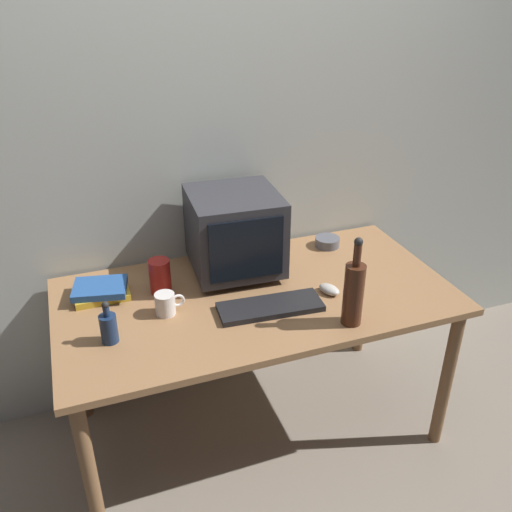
{
  "coord_description": "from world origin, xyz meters",
  "views": [
    {
      "loc": [
        -0.67,
        -1.83,
        1.99
      ],
      "look_at": [
        0.0,
        0.0,
        0.94
      ],
      "focal_mm": 38.22,
      "sensor_mm": 36.0,
      "label": 1
    }
  ],
  "objects_px": {
    "crt_monitor": "(235,232)",
    "mug": "(166,304)",
    "bottle_tall": "(354,292)",
    "book_stack": "(101,291)",
    "cd_spindle": "(327,242)",
    "metal_canister": "(160,276)",
    "keyboard": "(270,307)",
    "bottle_short": "(109,327)",
    "computer_mouse": "(329,289)"
  },
  "relations": [
    {
      "from": "mug",
      "to": "metal_canister",
      "type": "bearing_deg",
      "value": 85.87
    },
    {
      "from": "bottle_tall",
      "to": "book_stack",
      "type": "distance_m",
      "value": 1.03
    },
    {
      "from": "bottle_short",
      "to": "mug",
      "type": "bearing_deg",
      "value": 25.03
    },
    {
      "from": "crt_monitor",
      "to": "bottle_short",
      "type": "relative_size",
      "value": 2.37
    },
    {
      "from": "bottle_tall",
      "to": "mug",
      "type": "distance_m",
      "value": 0.73
    },
    {
      "from": "bottle_short",
      "to": "cd_spindle",
      "type": "xyz_separation_m",
      "value": [
        1.1,
        0.42,
        -0.04
      ]
    },
    {
      "from": "crt_monitor",
      "to": "mug",
      "type": "bearing_deg",
      "value": -147.29
    },
    {
      "from": "bottle_tall",
      "to": "book_stack",
      "type": "xyz_separation_m",
      "value": [
        -0.89,
        0.52,
        -0.11
      ]
    },
    {
      "from": "mug",
      "to": "book_stack",
      "type": "bearing_deg",
      "value": 137.12
    },
    {
      "from": "keyboard",
      "to": "bottle_short",
      "type": "xyz_separation_m",
      "value": [
        -0.63,
        0.01,
        0.05
      ]
    },
    {
      "from": "crt_monitor",
      "to": "cd_spindle",
      "type": "distance_m",
      "value": 0.53
    },
    {
      "from": "computer_mouse",
      "to": "metal_canister",
      "type": "relative_size",
      "value": 0.67
    },
    {
      "from": "bottle_tall",
      "to": "book_stack",
      "type": "height_order",
      "value": "bottle_tall"
    },
    {
      "from": "crt_monitor",
      "to": "book_stack",
      "type": "height_order",
      "value": "crt_monitor"
    },
    {
      "from": "crt_monitor",
      "to": "computer_mouse",
      "type": "distance_m",
      "value": 0.48
    },
    {
      "from": "crt_monitor",
      "to": "metal_canister",
      "type": "xyz_separation_m",
      "value": [
        -0.35,
        -0.07,
        -0.12
      ]
    },
    {
      "from": "crt_monitor",
      "to": "cd_spindle",
      "type": "height_order",
      "value": "crt_monitor"
    },
    {
      "from": "keyboard",
      "to": "book_stack",
      "type": "height_order",
      "value": "book_stack"
    },
    {
      "from": "keyboard",
      "to": "bottle_short",
      "type": "distance_m",
      "value": 0.63
    },
    {
      "from": "bottle_short",
      "to": "cd_spindle",
      "type": "relative_size",
      "value": 1.43
    },
    {
      "from": "crt_monitor",
      "to": "book_stack",
      "type": "distance_m",
      "value": 0.62
    },
    {
      "from": "metal_canister",
      "to": "crt_monitor",
      "type": "bearing_deg",
      "value": 10.58
    },
    {
      "from": "computer_mouse",
      "to": "mug",
      "type": "distance_m",
      "value": 0.68
    },
    {
      "from": "computer_mouse",
      "to": "bottle_tall",
      "type": "xyz_separation_m",
      "value": [
        -0.02,
        -0.22,
        0.12
      ]
    },
    {
      "from": "computer_mouse",
      "to": "bottle_short",
      "type": "bearing_deg",
      "value": 159.08
    },
    {
      "from": "book_stack",
      "to": "cd_spindle",
      "type": "xyz_separation_m",
      "value": [
        1.09,
        0.1,
        -0.01
      ]
    },
    {
      "from": "crt_monitor",
      "to": "metal_canister",
      "type": "distance_m",
      "value": 0.38
    },
    {
      "from": "keyboard",
      "to": "mug",
      "type": "height_order",
      "value": "mug"
    },
    {
      "from": "bottle_short",
      "to": "crt_monitor",
      "type": "bearing_deg",
      "value": 29.86
    },
    {
      "from": "book_stack",
      "to": "mug",
      "type": "height_order",
      "value": "mug"
    },
    {
      "from": "keyboard",
      "to": "metal_canister",
      "type": "bearing_deg",
      "value": 148.06
    },
    {
      "from": "mug",
      "to": "cd_spindle",
      "type": "xyz_separation_m",
      "value": [
        0.86,
        0.31,
        -0.02
      ]
    },
    {
      "from": "keyboard",
      "to": "metal_canister",
      "type": "distance_m",
      "value": 0.48
    },
    {
      "from": "cd_spindle",
      "to": "metal_canister",
      "type": "xyz_separation_m",
      "value": [
        -0.85,
        -0.14,
        0.05
      ]
    },
    {
      "from": "computer_mouse",
      "to": "bottle_short",
      "type": "height_order",
      "value": "bottle_short"
    },
    {
      "from": "keyboard",
      "to": "bottle_short",
      "type": "height_order",
      "value": "bottle_short"
    },
    {
      "from": "bottle_tall",
      "to": "cd_spindle",
      "type": "bearing_deg",
      "value": 71.5
    },
    {
      "from": "book_stack",
      "to": "crt_monitor",
      "type": "bearing_deg",
      "value": 1.87
    },
    {
      "from": "computer_mouse",
      "to": "metal_canister",
      "type": "xyz_separation_m",
      "value": [
        -0.66,
        0.25,
        0.06
      ]
    },
    {
      "from": "computer_mouse",
      "to": "mug",
      "type": "xyz_separation_m",
      "value": [
        -0.68,
        0.08,
        0.03
      ]
    },
    {
      "from": "bottle_short",
      "to": "book_stack",
      "type": "distance_m",
      "value": 0.32
    },
    {
      "from": "bottle_tall",
      "to": "keyboard",
      "type": "bearing_deg",
      "value": 143.93
    },
    {
      "from": "bottle_tall",
      "to": "cd_spindle",
      "type": "distance_m",
      "value": 0.66
    },
    {
      "from": "cd_spindle",
      "to": "metal_canister",
      "type": "distance_m",
      "value": 0.87
    },
    {
      "from": "keyboard",
      "to": "metal_canister",
      "type": "height_order",
      "value": "metal_canister"
    },
    {
      "from": "bottle_short",
      "to": "cd_spindle",
      "type": "distance_m",
      "value": 1.17
    },
    {
      "from": "cd_spindle",
      "to": "book_stack",
      "type": "bearing_deg",
      "value": -174.96
    },
    {
      "from": "bottle_tall",
      "to": "cd_spindle",
      "type": "height_order",
      "value": "bottle_tall"
    },
    {
      "from": "book_stack",
      "to": "mug",
      "type": "distance_m",
      "value": 0.31
    },
    {
      "from": "crt_monitor",
      "to": "cd_spindle",
      "type": "bearing_deg",
      "value": 8.77
    }
  ]
}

